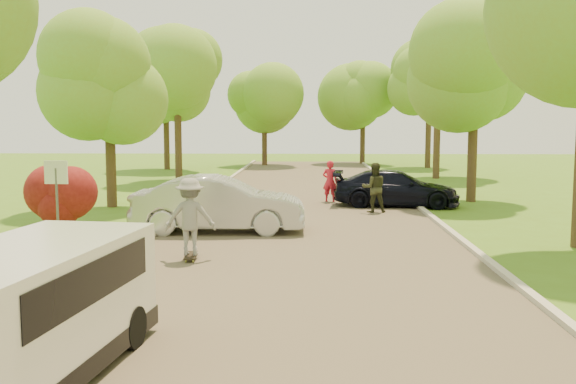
# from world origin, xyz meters

# --- Properties ---
(ground) EXTENTS (100.00, 100.00, 0.00)m
(ground) POSITION_xyz_m (0.00, 0.00, 0.00)
(ground) COLOR #476F1A
(ground) RESTS_ON ground
(road) EXTENTS (8.00, 60.00, 0.01)m
(road) POSITION_xyz_m (0.00, 8.00, 0.01)
(road) COLOR #4C4438
(road) RESTS_ON ground
(curb_left) EXTENTS (0.18, 60.00, 0.12)m
(curb_left) POSITION_xyz_m (-4.05, 8.00, 0.06)
(curb_left) COLOR #B2AD9E
(curb_left) RESTS_ON ground
(curb_right) EXTENTS (0.18, 60.00, 0.12)m
(curb_right) POSITION_xyz_m (4.05, 8.00, 0.06)
(curb_right) COLOR #B2AD9E
(curb_right) RESTS_ON ground
(street_sign) EXTENTS (0.55, 0.06, 2.17)m
(street_sign) POSITION_xyz_m (-5.80, 4.00, 1.56)
(street_sign) COLOR #59595E
(street_sign) RESTS_ON ground
(red_shrub) EXTENTS (1.70, 1.70, 1.95)m
(red_shrub) POSITION_xyz_m (-6.30, 5.50, 1.10)
(red_shrub) COLOR #382619
(red_shrub) RESTS_ON ground
(tree_l_midb) EXTENTS (4.30, 4.20, 6.62)m
(tree_l_midb) POSITION_xyz_m (-6.81, 12.00, 4.59)
(tree_l_midb) COLOR #382619
(tree_l_midb) RESTS_ON ground
(tree_l_far) EXTENTS (4.92, 4.80, 7.79)m
(tree_l_far) POSITION_xyz_m (-6.39, 22.00, 5.47)
(tree_l_far) COLOR #382619
(tree_l_far) RESTS_ON ground
(tree_r_midb) EXTENTS (4.51, 4.40, 7.01)m
(tree_r_midb) POSITION_xyz_m (6.60, 14.00, 4.88)
(tree_r_midb) COLOR #382619
(tree_r_midb) RESTS_ON ground
(tree_r_far) EXTENTS (5.33, 5.20, 8.34)m
(tree_r_far) POSITION_xyz_m (7.23, 24.00, 5.83)
(tree_r_far) COLOR #382619
(tree_r_far) RESTS_ON ground
(tree_bg_a) EXTENTS (5.12, 5.00, 7.72)m
(tree_bg_a) POSITION_xyz_m (-8.78, 30.00, 5.31)
(tree_bg_a) COLOR #382619
(tree_bg_a) RESTS_ON ground
(tree_bg_b) EXTENTS (5.12, 5.00, 7.95)m
(tree_bg_b) POSITION_xyz_m (8.22, 32.00, 5.54)
(tree_bg_b) COLOR #382619
(tree_bg_b) RESTS_ON ground
(tree_bg_c) EXTENTS (4.92, 4.80, 7.33)m
(tree_bg_c) POSITION_xyz_m (-2.79, 34.00, 5.02)
(tree_bg_c) COLOR #382619
(tree_bg_c) RESTS_ON ground
(tree_bg_d) EXTENTS (5.12, 5.00, 7.72)m
(tree_bg_d) POSITION_xyz_m (4.22, 36.00, 5.31)
(tree_bg_d) COLOR #382619
(tree_bg_d) RESTS_ON ground
(minivan) EXTENTS (2.25, 4.56, 1.63)m
(minivan) POSITION_xyz_m (-3.20, -3.69, 0.86)
(minivan) COLOR silver
(minivan) RESTS_ON ground
(silver_sedan) EXTENTS (4.81, 1.78, 1.57)m
(silver_sedan) POSITION_xyz_m (-2.36, 6.85, 0.79)
(silver_sedan) COLOR #A9A9AD
(silver_sedan) RESTS_ON ground
(dark_sedan) EXTENTS (4.69, 2.29, 1.31)m
(dark_sedan) POSITION_xyz_m (3.30, 12.47, 0.66)
(dark_sedan) COLOR black
(dark_sedan) RESTS_ON ground
(longboard) EXTENTS (0.33, 0.91, 0.10)m
(longboard) POSITION_xyz_m (-2.50, 3.23, 0.10)
(longboard) COLOR black
(longboard) RESTS_ON ground
(skateboarder) EXTENTS (1.18, 0.75, 1.73)m
(skateboarder) POSITION_xyz_m (-2.50, 3.23, 0.98)
(skateboarder) COLOR gray
(skateboarder) RESTS_ON longboard
(person_striped) EXTENTS (0.66, 0.53, 1.60)m
(person_striped) POSITION_xyz_m (0.94, 13.65, 0.80)
(person_striped) COLOR red
(person_striped) RESTS_ON ground
(person_olive) EXTENTS (0.87, 0.70, 1.70)m
(person_olive) POSITION_xyz_m (2.34, 10.83, 0.85)
(person_olive) COLOR #2A2D1B
(person_olive) RESTS_ON ground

